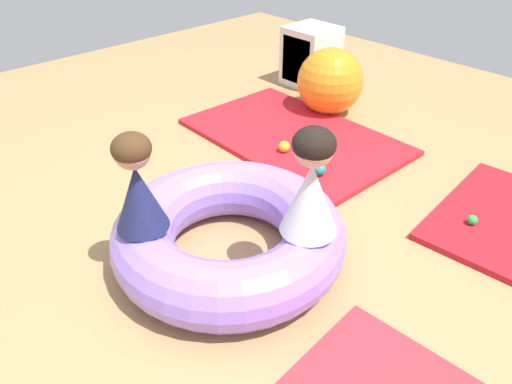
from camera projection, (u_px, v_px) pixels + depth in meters
ground_plane at (233, 268)px, 2.64m from camera, size 8.00×8.00×0.00m
gym_mat_center_rear at (294, 136)px, 3.90m from camera, size 1.73×1.11×0.04m
inflatable_cushion at (229, 234)px, 2.62m from camera, size 1.26×1.26×0.34m
child_in_navy at (137, 184)px, 2.27m from camera, size 0.31×0.31×0.51m
child_in_white at (311, 183)px, 2.24m from camera, size 0.36×0.36×0.55m
play_ball_green at (472, 220)px, 2.89m from camera, size 0.06×0.06×0.06m
play_ball_teal at (319, 169)px, 3.35m from camera, size 0.09×0.09×0.09m
play_ball_yellow at (284, 147)px, 3.63m from camera, size 0.09×0.09×0.09m
exercise_ball_large at (330, 81)px, 4.19m from camera, size 0.57×0.57×0.57m
storage_cube at (309, 56)px, 4.75m from camera, size 0.44×0.44×0.56m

